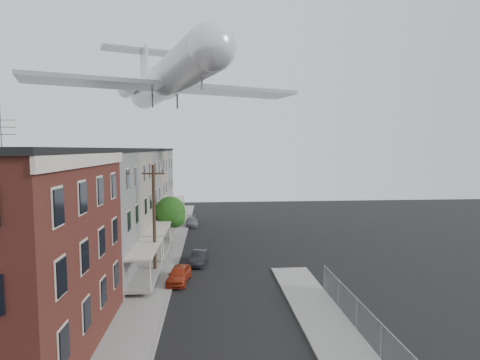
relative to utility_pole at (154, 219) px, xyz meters
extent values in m
cube|color=gray|center=(0.10, 6.00, -4.61)|extent=(3.00, 62.00, 0.12)
cube|color=gray|center=(11.10, -12.00, -4.61)|extent=(3.00, 26.00, 0.12)
cube|color=gray|center=(1.55, 6.00, -4.60)|extent=(0.15, 62.00, 0.14)
cube|color=gray|center=(9.65, -12.00, -4.60)|extent=(0.15, 26.00, 0.14)
cube|color=beige|center=(-1.32, -11.00, 5.03)|extent=(0.16, 12.20, 0.60)
cylinder|color=#515156|center=(-4.40, -13.00, 6.48)|extent=(0.04, 0.04, 2.00)
cube|color=slate|center=(-6.40, -1.50, 0.33)|extent=(10.00, 7.00, 10.00)
cube|color=black|center=(-6.40, -1.50, 5.48)|extent=(10.25, 7.00, 0.30)
cube|color=gray|center=(-0.50, -1.50, -4.12)|extent=(1.80, 6.40, 0.25)
cube|color=beige|center=(-0.50, -1.50, -1.92)|extent=(1.90, 6.50, 0.15)
cube|color=#6C6455|center=(-6.40, 5.50, 0.33)|extent=(10.00, 7.00, 10.00)
cube|color=black|center=(-6.40, 5.50, 5.48)|extent=(10.25, 7.00, 0.30)
cube|color=gray|center=(-0.50, 5.50, -4.12)|extent=(1.80, 6.40, 0.25)
cube|color=beige|center=(-0.50, 5.50, -1.92)|extent=(1.90, 6.50, 0.15)
cube|color=slate|center=(-6.40, 12.50, 0.33)|extent=(10.00, 7.00, 10.00)
cube|color=black|center=(-6.40, 12.50, 5.48)|extent=(10.25, 7.00, 0.30)
cube|color=gray|center=(-0.50, 12.50, -4.12)|extent=(1.80, 6.40, 0.25)
cube|color=beige|center=(-0.50, 12.50, -1.92)|extent=(1.90, 6.50, 0.15)
cube|color=#6C6455|center=(-6.40, 19.50, 0.33)|extent=(10.00, 7.00, 10.00)
cube|color=black|center=(-6.40, 19.50, 5.48)|extent=(10.25, 7.00, 0.30)
cube|color=gray|center=(-0.50, 19.50, -4.12)|extent=(1.80, 6.40, 0.25)
cube|color=beige|center=(-0.50, 19.50, -1.92)|extent=(1.90, 6.50, 0.15)
cube|color=slate|center=(-6.40, 26.50, 0.33)|extent=(10.00, 7.00, 10.00)
cube|color=black|center=(-6.40, 26.50, 5.48)|extent=(10.25, 7.00, 0.30)
cube|color=gray|center=(-0.50, 26.50, -4.12)|extent=(1.80, 6.40, 0.25)
cube|color=beige|center=(-0.50, 26.50, -1.92)|extent=(1.90, 6.50, 0.15)
cylinder|color=gray|center=(12.60, -13.00, -3.72)|extent=(0.06, 0.06, 1.90)
cylinder|color=gray|center=(12.60, -10.00, -3.72)|extent=(0.06, 0.06, 1.90)
cylinder|color=gray|center=(12.60, -7.00, -3.72)|extent=(0.06, 0.06, 1.90)
cylinder|color=gray|center=(12.60, -4.00, -3.72)|extent=(0.06, 0.06, 1.90)
cube|color=gray|center=(12.60, -13.00, -2.82)|extent=(0.04, 18.00, 0.04)
cube|color=gray|center=(12.60, -13.00, -3.72)|extent=(0.02, 18.00, 1.80)
cylinder|color=black|center=(0.00, 0.00, -0.17)|extent=(0.26, 0.26, 9.00)
cube|color=black|center=(0.00, 0.00, 3.63)|extent=(1.80, 0.12, 0.12)
cylinder|color=black|center=(-0.70, 0.00, 3.83)|extent=(0.08, 0.08, 0.25)
cylinder|color=black|center=(0.70, 0.00, 3.83)|extent=(0.08, 0.08, 0.25)
cylinder|color=black|center=(0.20, 10.00, -3.47)|extent=(0.24, 0.24, 2.40)
sphere|color=#1A4713|center=(0.20, 10.00, -1.07)|extent=(3.20, 3.20, 3.20)
sphere|color=#1A4713|center=(0.70, 9.70, -1.63)|extent=(2.24, 2.24, 2.24)
imported|color=#A72F15|center=(2.00, -1.46, -4.05)|extent=(1.96, 3.86, 1.26)
imported|color=black|center=(3.43, 3.04, -4.10)|extent=(1.68, 3.65, 1.16)
imported|color=slate|center=(2.00, 19.79, -4.12)|extent=(1.83, 3.92, 1.11)
cylinder|color=silver|center=(0.18, 9.37, 12.63)|extent=(12.14, 25.83, 3.49)
sphere|color=silver|center=(4.60, -2.96, 12.63)|extent=(3.49, 3.49, 3.49)
cone|color=silver|center=(-4.25, 21.69, 12.63)|extent=(4.39, 4.26, 3.49)
cube|color=#939399|center=(0.73, 7.83, 11.54)|extent=(26.20, 13.16, 0.38)
cylinder|color=#939399|center=(-5.42, 17.21, 12.85)|extent=(3.12, 4.70, 1.75)
cylinder|color=#939399|center=(-0.49, 18.98, 12.85)|extent=(3.12, 4.70, 1.75)
cube|color=silver|center=(-4.06, 21.18, 15.69)|extent=(1.66, 3.99, 6.11)
cube|color=#939399|center=(-4.43, 22.20, 18.53)|extent=(10.72, 6.17, 0.27)
cylinder|color=#515156|center=(3.87, -0.90, 10.67)|extent=(0.17, 0.17, 1.31)
camera|label=1|loc=(4.40, -29.70, 5.56)|focal=28.00mm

